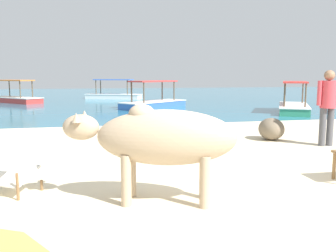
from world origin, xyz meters
name	(u,v)px	position (x,y,z in m)	size (l,w,h in m)	color
sand_beach	(242,202)	(0.00, 0.00, 0.02)	(18.00, 14.00, 0.04)	beige
water_surface	(115,97)	(0.00, 22.00, 0.00)	(60.00, 36.00, 0.03)	teal
cow	(161,138)	(-0.97, 0.16, 0.82)	(2.11, 1.06, 1.18)	tan
deck_chair_near	(3,167)	(-2.86, 0.76, 0.42)	(0.87, 0.93, 0.68)	brown
person_standing	(328,102)	(3.17, 2.83, 0.99)	(0.51, 0.32, 1.62)	#4C4C51
shore_rock_large	(195,128)	(0.79, 4.72, 0.23)	(0.53, 0.48, 0.38)	#756651
shore_rock_medium	(165,137)	(-0.17, 3.82, 0.19)	(0.57, 0.53, 0.30)	#6B5B4C
shore_rock_small	(271,129)	(2.38, 3.75, 0.30)	(0.72, 0.59, 0.52)	#756651
boat_white	(114,95)	(-0.23, 20.16, 0.29)	(3.82, 2.59, 1.29)	white
boat_red	(15,98)	(-5.94, 17.95, 0.29)	(3.39, 3.44, 1.29)	#C63833
boat_blue	(154,102)	(1.20, 13.02, 0.29)	(3.60, 3.18, 1.29)	#3866B7
boat_green	(294,106)	(6.57, 9.67, 0.29)	(2.82, 3.76, 1.29)	#338E66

